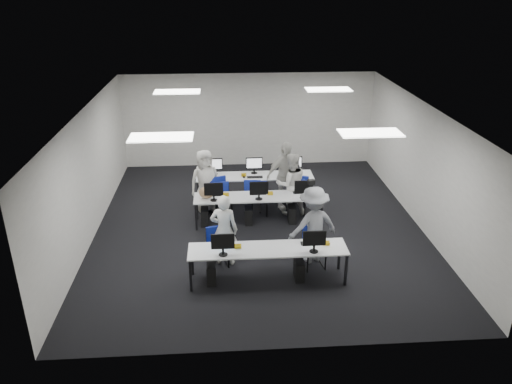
{
  "coord_description": "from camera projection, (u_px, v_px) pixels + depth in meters",
  "views": [
    {
      "loc": [
        -0.84,
        -11.1,
        5.77
      ],
      "look_at": [
        -0.08,
        -0.15,
        1.0
      ],
      "focal_mm": 35.0,
      "sensor_mm": 36.0,
      "label": 1
    }
  ],
  "objects": [
    {
      "name": "student_2",
      "position": [
        205.0,
        181.0,
        13.04
      ],
      "size": [
        0.95,
        0.78,
        1.67
      ],
      "primitive_type": "imported",
      "rotation": [
        0.0,
        0.0,
        0.35
      ],
      "color": "silver",
      "rests_on": "ground"
    },
    {
      "name": "ceiling_panels",
      "position": [
        259.0,
        109.0,
        11.32
      ],
      "size": [
        5.2,
        4.6,
        0.02
      ],
      "color": "white",
      "rests_on": "room"
    },
    {
      "name": "photographer",
      "position": [
        313.0,
        225.0,
        10.67
      ],
      "size": [
        1.26,
        0.96,
        1.73
      ],
      "primitive_type": "imported",
      "rotation": [
        0.0,
        0.0,
        3.46
      ],
      "color": "slate",
      "rests_on": "ground"
    },
    {
      "name": "chair_5",
      "position": [
        221.0,
        200.0,
        13.28
      ],
      "size": [
        0.45,
        0.49,
        0.87
      ],
      "rotation": [
        0.0,
        0.0,
        0.05
      ],
      "color": "navy",
      "rests_on": "ground"
    },
    {
      "name": "desk_back",
      "position": [
        255.0,
        177.0,
        13.7
      ],
      "size": [
        3.2,
        0.7,
        0.73
      ],
      "color": "white",
      "rests_on": "ground"
    },
    {
      "name": "handbag",
      "position": [
        206.0,
        193.0,
        12.23
      ],
      "size": [
        0.37,
        0.24,
        0.3
      ],
      "primitive_type": "ellipsoid",
      "rotation": [
        0.0,
        0.0,
        -0.03
      ],
      "color": "#A47E55",
      "rests_on": "desk_mid"
    },
    {
      "name": "chair_4",
      "position": [
        298.0,
        202.0,
        13.12
      ],
      "size": [
        0.6,
        0.63,
        0.96
      ],
      "rotation": [
        0.0,
        0.0,
        -0.31
      ],
      "color": "navy",
      "rests_on": "ground"
    },
    {
      "name": "equipment_mid",
      "position": [
        251.0,
        210.0,
        12.52
      ],
      "size": [
        2.91,
        0.41,
        1.19
      ],
      "color": "white",
      "rests_on": "desk_mid"
    },
    {
      "name": "desk_mid",
      "position": [
        258.0,
        198.0,
        12.42
      ],
      "size": [
        3.2,
        0.7,
        0.73
      ],
      "color": "white",
      "rests_on": "ground"
    },
    {
      "name": "room",
      "position": [
        259.0,
        170.0,
        11.91
      ],
      "size": [
        9.0,
        9.02,
        3.0
      ],
      "color": "black",
      "rests_on": "ground"
    },
    {
      "name": "equipment_back",
      "position": [
        261.0,
        188.0,
        13.86
      ],
      "size": [
        2.91,
        0.41,
        1.19
      ],
      "color": "white",
      "rests_on": "desk_back"
    },
    {
      "name": "chair_7",
      "position": [
        295.0,
        198.0,
        13.36
      ],
      "size": [
        0.46,
        0.5,
        0.91
      ],
      "rotation": [
        0.0,
        0.0,
        -0.03
      ],
      "color": "navy",
      "rests_on": "ground"
    },
    {
      "name": "chair_0",
      "position": [
        217.0,
        253.0,
        10.75
      ],
      "size": [
        0.5,
        0.53,
        0.84
      ],
      "rotation": [
        0.0,
        0.0,
        0.24
      ],
      "color": "navy",
      "rests_on": "ground"
    },
    {
      "name": "chair_6",
      "position": [
        253.0,
        199.0,
        13.29
      ],
      "size": [
        0.5,
        0.54,
        0.92
      ],
      "rotation": [
        0.0,
        0.0,
        -0.1
      ],
      "color": "navy",
      "rests_on": "ground"
    },
    {
      "name": "student_1",
      "position": [
        291.0,
        184.0,
        12.86
      ],
      "size": [
        0.87,
        0.71,
        1.66
      ],
      "primitive_type": "imported",
      "rotation": [
        0.0,
        0.0,
        3.24
      ],
      "color": "silver",
      "rests_on": "ground"
    },
    {
      "name": "desk_front",
      "position": [
        268.0,
        251.0,
        10.04
      ],
      "size": [
        3.2,
        0.7,
        0.73
      ],
      "color": "white",
      "rests_on": "ground"
    },
    {
      "name": "equipment_front",
      "position": [
        258.0,
        265.0,
        10.14
      ],
      "size": [
        2.51,
        0.41,
        1.19
      ],
      "color": "#0D59B1",
      "rests_on": "desk_front"
    },
    {
      "name": "dslr_camera",
      "position": [
        311.0,
        182.0,
        10.46
      ],
      "size": [
        0.19,
        0.21,
        0.1
      ],
      "primitive_type": "cube",
      "rotation": [
        0.0,
        0.0,
        3.46
      ],
      "color": "black",
      "rests_on": "photographer"
    },
    {
      "name": "chair_3",
      "position": [
        260.0,
        204.0,
        13.07
      ],
      "size": [
        0.45,
        0.49,
        0.85
      ],
      "rotation": [
        0.0,
        0.0,
        -0.08
      ],
      "color": "navy",
      "rests_on": "ground"
    },
    {
      "name": "chair_2",
      "position": [
        221.0,
        203.0,
        13.05
      ],
      "size": [
        0.62,
        0.65,
        0.97
      ],
      "rotation": [
        0.0,
        0.0,
        0.35
      ],
      "color": "navy",
      "rests_on": "ground"
    },
    {
      "name": "student_0",
      "position": [
        224.0,
        230.0,
        10.59
      ],
      "size": [
        0.65,
        0.49,
        1.61
      ],
      "primitive_type": "imported",
      "rotation": [
        0.0,
        0.0,
        2.95
      ],
      "color": "silver",
      "rests_on": "ground"
    },
    {
      "name": "chair_1",
      "position": [
        313.0,
        254.0,
        10.69
      ],
      "size": [
        0.5,
        0.53,
        0.89
      ],
      "rotation": [
        0.0,
        0.0,
        0.15
      ],
      "color": "navy",
      "rests_on": "ground"
    },
    {
      "name": "student_3",
      "position": [
        285.0,
        176.0,
        13.15
      ],
      "size": [
        1.17,
        0.82,
        1.85
      ],
      "primitive_type": "imported",
      "rotation": [
        0.0,
        0.0,
        0.38
      ],
      "color": "silver",
      "rests_on": "ground"
    }
  ]
}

